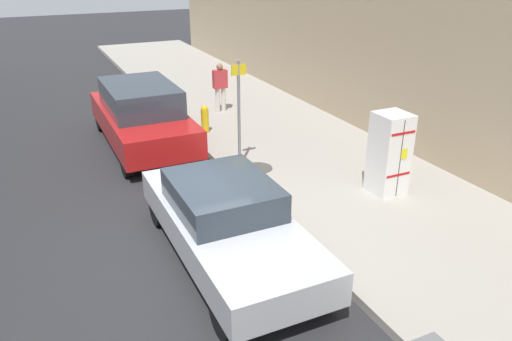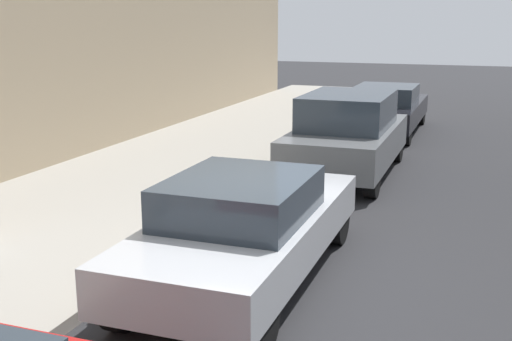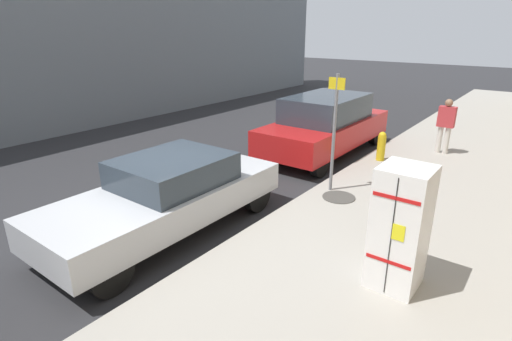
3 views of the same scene
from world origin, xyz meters
name	(u,v)px [view 2 (image 2 of 3)]	position (x,y,z in m)	size (l,w,h in m)	color
ground_plane	(257,287)	(0.00, 0.00, 0.00)	(80.00, 80.00, 0.00)	#28282B
sidewalk_slab	(7,245)	(-3.84, 0.00, 0.08)	(4.70, 44.00, 0.16)	#9E998E
parked_sedan_silver	(246,226)	(-0.21, 0.15, 0.73)	(1.82, 4.65, 1.40)	silver
parked_suv_gray	(347,134)	(-0.21, 6.18, 0.88)	(1.93, 4.43, 1.73)	slate
parked_sedan_dark	(386,108)	(-0.21, 11.57, 0.72)	(1.87, 4.76, 1.38)	black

